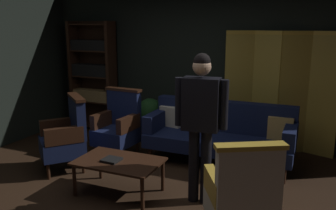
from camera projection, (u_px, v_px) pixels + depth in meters
The scene contains 12 objects.
ground_plane at pixel (141, 197), 4.19m from camera, with size 10.00×10.00×0.00m, color black.
back_wall at pixel (206, 60), 6.07m from camera, with size 7.20×0.10×2.80m, color black.
folding_screen at pixel (279, 90), 5.52m from camera, with size 1.72×0.27×1.90m.
bookshelf at pixel (93, 74), 6.74m from camera, with size 0.90×0.32×2.05m.
velvet_couch at pixel (220, 132), 5.18m from camera, with size 2.12×0.78×0.88m.
coffee_table at pixel (119, 164), 4.21m from camera, with size 1.00×0.64×0.42m.
armchair_gilt_accent at pixel (242, 196), 3.18m from camera, with size 0.79×0.79×1.04m.
armchair_wing_left at pixel (66, 136), 4.89m from camera, with size 0.81×0.81×1.04m.
armchair_wing_right at pixel (118, 125), 5.39m from camera, with size 0.63×0.63×1.04m.
standing_figure at pixel (201, 115), 3.87m from camera, with size 0.59×0.25×1.70m.
potted_plant at pixel (150, 117), 6.10m from camera, with size 0.47×0.47×0.76m.
book_black_cloth at pixel (112, 160), 4.18m from camera, with size 0.20×0.19×0.03m, color black.
Camera 1 is at (1.81, -3.40, 2.00)m, focal length 37.88 mm.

